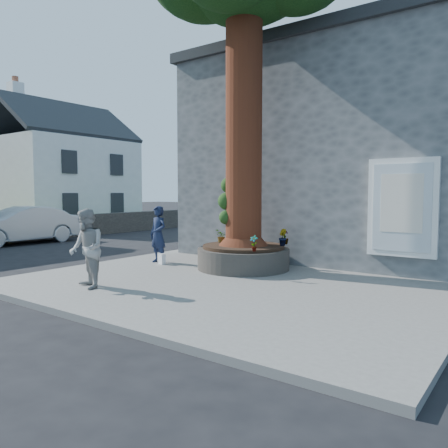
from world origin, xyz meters
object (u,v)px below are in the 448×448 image
Objects in this scene: planter at (243,257)px; car_silver at (21,225)px; woman at (87,249)px; man at (158,234)px.

planter is 10.60m from car_silver.
woman reaches higher than planter.
woman is 10.04m from car_silver.
car_silver is (-10.60, 0.02, 0.32)m from planter.
man reaches higher than car_silver.
planter is 3.96m from woman.
woman is at bearing -20.21° from car_silver.
planter is at bearing 91.23° from woman.
woman is (-1.28, -3.72, 0.51)m from planter.
car_silver is (-8.20, 0.61, -0.16)m from man.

